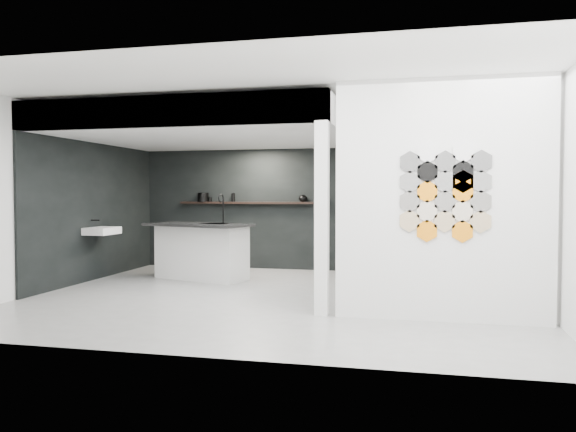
{
  "coord_description": "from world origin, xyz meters",
  "views": [
    {
      "loc": [
        1.94,
        -7.7,
        1.47
      ],
      "look_at": [
        0.1,
        0.3,
        1.15
      ],
      "focal_mm": 35.0,
      "sensor_mm": 36.0,
      "label": 1
    }
  ],
  "objects_px": {
    "stockpot": "(203,197)",
    "glass_vase": "(321,198)",
    "partition_panel": "(442,200)",
    "glass_bowl": "(321,200)",
    "wall_basin": "(102,231)",
    "utensil_cup": "(210,199)",
    "kettle": "(303,198)",
    "kitchen_island": "(201,250)",
    "bottle_dark": "(233,197)"
  },
  "relations": [
    {
      "from": "stockpot",
      "to": "glass_vase",
      "type": "height_order",
      "value": "stockpot"
    },
    {
      "from": "partition_panel",
      "to": "stockpot",
      "type": "distance_m",
      "value": 5.9
    },
    {
      "from": "glass_bowl",
      "to": "glass_vase",
      "type": "distance_m",
      "value": 0.04
    },
    {
      "from": "wall_basin",
      "to": "utensil_cup",
      "type": "distance_m",
      "value": 2.42
    },
    {
      "from": "kettle",
      "to": "kitchen_island",
      "type": "bearing_deg",
      "value": -158.24
    },
    {
      "from": "wall_basin",
      "to": "bottle_dark",
      "type": "relative_size",
      "value": 3.47
    },
    {
      "from": "kettle",
      "to": "glass_bowl",
      "type": "xyz_separation_m",
      "value": [
        0.35,
        0.0,
        -0.03
      ]
    },
    {
      "from": "partition_panel",
      "to": "kettle",
      "type": "height_order",
      "value": "partition_panel"
    },
    {
      "from": "utensil_cup",
      "to": "stockpot",
      "type": "bearing_deg",
      "value": 180.0
    },
    {
      "from": "wall_basin",
      "to": "stockpot",
      "type": "height_order",
      "value": "stockpot"
    },
    {
      "from": "bottle_dark",
      "to": "kitchen_island",
      "type": "bearing_deg",
      "value": -93.01
    },
    {
      "from": "glass_bowl",
      "to": "bottle_dark",
      "type": "bearing_deg",
      "value": 180.0
    },
    {
      "from": "wall_basin",
      "to": "kettle",
      "type": "height_order",
      "value": "kettle"
    },
    {
      "from": "kettle",
      "to": "glass_vase",
      "type": "relative_size",
      "value": 1.01
    },
    {
      "from": "wall_basin",
      "to": "kettle",
      "type": "distance_m",
      "value": 3.72
    },
    {
      "from": "kitchen_island",
      "to": "stockpot",
      "type": "bearing_deg",
      "value": 127.36
    },
    {
      "from": "bottle_dark",
      "to": "glass_vase",
      "type": "bearing_deg",
      "value": 0.0
    },
    {
      "from": "wall_basin",
      "to": "bottle_dark",
      "type": "bearing_deg",
      "value": 51.62
    },
    {
      "from": "partition_panel",
      "to": "glass_bowl",
      "type": "height_order",
      "value": "partition_panel"
    },
    {
      "from": "kitchen_island",
      "to": "kettle",
      "type": "xyz_separation_m",
      "value": [
        1.49,
        1.5,
        0.89
      ]
    },
    {
      "from": "stockpot",
      "to": "utensil_cup",
      "type": "relative_size",
      "value": 2.39
    },
    {
      "from": "partition_panel",
      "to": "utensil_cup",
      "type": "distance_m",
      "value": 5.79
    },
    {
      "from": "kitchen_island",
      "to": "stockpot",
      "type": "height_order",
      "value": "stockpot"
    },
    {
      "from": "bottle_dark",
      "to": "glass_bowl",
      "type": "bearing_deg",
      "value": 0.0
    },
    {
      "from": "kettle",
      "to": "glass_vase",
      "type": "xyz_separation_m",
      "value": [
        0.35,
        0.0,
        0.01
      ]
    },
    {
      "from": "stockpot",
      "to": "bottle_dark",
      "type": "relative_size",
      "value": 1.26
    },
    {
      "from": "kitchen_island",
      "to": "utensil_cup",
      "type": "bearing_deg",
      "value": 122.27
    },
    {
      "from": "kitchen_island",
      "to": "glass_vase",
      "type": "distance_m",
      "value": 2.54
    },
    {
      "from": "kettle",
      "to": "glass_vase",
      "type": "distance_m",
      "value": 0.35
    },
    {
      "from": "glass_bowl",
      "to": "bottle_dark",
      "type": "distance_m",
      "value": 1.75
    },
    {
      "from": "partition_panel",
      "to": "stockpot",
      "type": "height_order",
      "value": "partition_panel"
    },
    {
      "from": "wall_basin",
      "to": "kitchen_island",
      "type": "distance_m",
      "value": 1.69
    },
    {
      "from": "kitchen_island",
      "to": "glass_vase",
      "type": "height_order",
      "value": "glass_vase"
    },
    {
      "from": "wall_basin",
      "to": "stockpot",
      "type": "bearing_deg",
      "value": 64.11
    },
    {
      "from": "glass_bowl",
      "to": "bottle_dark",
      "type": "xyz_separation_m",
      "value": [
        -1.75,
        0.0,
        0.04
      ]
    },
    {
      "from": "bottle_dark",
      "to": "partition_panel",
      "type": "bearing_deg",
      "value": -45.27
    },
    {
      "from": "glass_bowl",
      "to": "stockpot",
      "type": "bearing_deg",
      "value": 180.0
    },
    {
      "from": "wall_basin",
      "to": "stockpot",
      "type": "distance_m",
      "value": 2.36
    },
    {
      "from": "partition_panel",
      "to": "kitchen_island",
      "type": "height_order",
      "value": "partition_panel"
    },
    {
      "from": "glass_vase",
      "to": "wall_basin",
      "type": "bearing_deg",
      "value": -148.65
    },
    {
      "from": "wall_basin",
      "to": "glass_vase",
      "type": "bearing_deg",
      "value": 31.35
    },
    {
      "from": "kettle",
      "to": "glass_bowl",
      "type": "distance_m",
      "value": 0.35
    },
    {
      "from": "partition_panel",
      "to": "glass_bowl",
      "type": "distance_m",
      "value": 4.39
    },
    {
      "from": "partition_panel",
      "to": "bottle_dark",
      "type": "bearing_deg",
      "value": 134.73
    },
    {
      "from": "glass_bowl",
      "to": "glass_vase",
      "type": "relative_size",
      "value": 0.75
    },
    {
      "from": "wall_basin",
      "to": "kettle",
      "type": "xyz_separation_m",
      "value": [
        3.04,
        2.07,
        0.54
      ]
    },
    {
      "from": "glass_vase",
      "to": "utensil_cup",
      "type": "height_order",
      "value": "glass_vase"
    },
    {
      "from": "wall_basin",
      "to": "glass_vase",
      "type": "distance_m",
      "value": 4.01
    },
    {
      "from": "glass_vase",
      "to": "utensil_cup",
      "type": "distance_m",
      "value": 2.24
    },
    {
      "from": "utensil_cup",
      "to": "kettle",
      "type": "bearing_deg",
      "value": 0.0
    }
  ]
}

